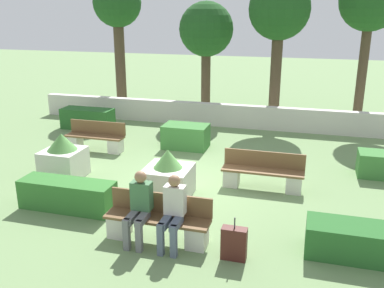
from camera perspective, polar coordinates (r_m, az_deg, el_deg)
ground_plane at (r=10.68m, az=-1.28°, el=-5.34°), size 60.00×60.00×0.00m
perimeter_wall at (r=15.80m, az=4.78°, el=3.81°), size 14.89×0.30×0.83m
bench_front at (r=8.13m, az=-4.57°, el=-10.46°), size 2.00×0.49×0.87m
bench_left_side at (r=10.47m, az=9.40°, el=-4.06°), size 1.96×0.48×0.87m
bench_right_side at (r=13.41m, az=-12.76°, el=0.58°), size 1.84×0.49×0.87m
person_seated_man at (r=7.93m, az=-7.05°, el=-7.95°), size 0.38×0.63×1.36m
person_seated_woman at (r=7.72m, az=-2.57°, el=-8.61°), size 0.38×0.63×1.36m
hedge_block_near_left at (r=15.92m, az=-13.73°, el=3.30°), size 1.87×0.71×0.74m
hedge_block_near_right at (r=8.18m, az=22.65°, el=-12.10°), size 2.17×0.74×0.59m
hedge_block_mid_left at (r=13.33m, az=-0.84°, el=1.04°), size 1.38×0.87×0.73m
hedge_block_mid_right at (r=9.69m, az=-16.26°, el=-6.53°), size 2.09×0.63×0.64m
planter_corner_left at (r=9.86m, az=-3.20°, el=-4.44°), size 1.04×1.04×1.14m
planter_corner_right at (r=11.41m, az=-16.80°, el=-1.78°), size 0.97×0.97×1.17m
suitcase at (r=7.60m, az=5.62°, el=-13.06°), size 0.44×0.20×0.79m
tree_leftmost at (r=18.55m, az=-9.91°, el=17.42°), size 1.97×1.97×5.39m
tree_center_left at (r=17.17m, az=1.91°, el=14.80°), size 2.11×2.11×4.46m
tree_center_right at (r=16.27m, az=11.55°, el=16.80°), size 2.20×2.20×5.26m
tree_rightmost at (r=16.76m, az=22.69°, el=16.93°), size 2.14×2.14×5.52m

